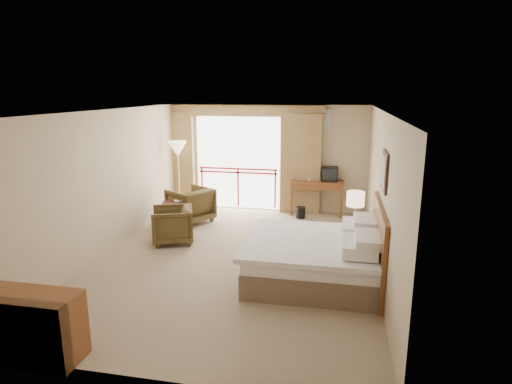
% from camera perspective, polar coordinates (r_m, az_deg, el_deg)
% --- Properties ---
extents(floor, '(7.00, 7.00, 0.00)m').
position_cam_1_polar(floor, '(8.05, -2.62, -8.84)').
color(floor, gray).
rests_on(floor, ground).
extents(ceiling, '(7.00, 7.00, 0.00)m').
position_cam_1_polar(ceiling, '(7.46, -2.84, 10.75)').
color(ceiling, white).
rests_on(ceiling, wall_back).
extents(wall_back, '(5.00, 0.00, 5.00)m').
position_cam_1_polar(wall_back, '(11.01, 1.67, 4.54)').
color(wall_back, '#C8B38F').
rests_on(wall_back, ground).
extents(wall_front, '(5.00, 0.00, 5.00)m').
position_cam_1_polar(wall_front, '(4.47, -13.70, -9.23)').
color(wall_front, '#C8B38F').
rests_on(wall_front, ground).
extents(wall_left, '(0.00, 7.00, 7.00)m').
position_cam_1_polar(wall_left, '(8.58, -19.15, 1.27)').
color(wall_left, '#C8B38F').
rests_on(wall_left, ground).
extents(wall_right, '(0.00, 7.00, 7.00)m').
position_cam_1_polar(wall_right, '(7.45, 16.28, -0.28)').
color(wall_right, '#C8B38F').
rests_on(wall_right, ground).
extents(balcony_door, '(2.40, 0.00, 2.40)m').
position_cam_1_polar(balcony_door, '(11.17, -2.41, 3.89)').
color(balcony_door, white).
rests_on(balcony_door, wall_back).
extents(balcony_railing, '(2.09, 0.03, 1.02)m').
position_cam_1_polar(balcony_railing, '(11.22, -2.41, 1.92)').
color(balcony_railing, '#AC110E').
rests_on(balcony_railing, wall_back).
extents(curtain_left, '(1.00, 0.26, 2.50)m').
position_cam_1_polar(curtain_left, '(11.54, -10.57, 4.23)').
color(curtain_left, olive).
rests_on(curtain_left, wall_back).
extents(curtain_right, '(1.00, 0.26, 2.50)m').
position_cam_1_polar(curtain_right, '(10.77, 6.01, 3.74)').
color(curtain_right, olive).
rests_on(curtain_right, wall_back).
extents(valance, '(4.40, 0.22, 0.28)m').
position_cam_1_polar(valance, '(10.93, -2.60, 10.80)').
color(valance, olive).
rests_on(valance, wall_back).
extents(hvac_vent, '(0.50, 0.04, 0.50)m').
position_cam_1_polar(hvac_vent, '(10.73, 8.64, 9.54)').
color(hvac_vent, silver).
rests_on(hvac_vent, wall_back).
extents(bed, '(2.13, 2.06, 0.97)m').
position_cam_1_polar(bed, '(7.15, 8.03, -8.64)').
color(bed, brown).
rests_on(bed, floor).
extents(headboard, '(0.06, 2.10, 1.30)m').
position_cam_1_polar(headboard, '(7.07, 15.97, -6.91)').
color(headboard, brown).
rests_on(headboard, wall_right).
extents(framed_art, '(0.04, 0.72, 0.60)m').
position_cam_1_polar(framed_art, '(6.76, 16.72, 2.67)').
color(framed_art, black).
rests_on(framed_art, wall_right).
extents(nightstand, '(0.41, 0.48, 0.56)m').
position_cam_1_polar(nightstand, '(8.49, 12.88, -5.93)').
color(nightstand, brown).
rests_on(nightstand, floor).
extents(table_lamp, '(0.34, 0.34, 0.59)m').
position_cam_1_polar(table_lamp, '(8.33, 13.13, -0.99)').
color(table_lamp, tan).
rests_on(table_lamp, nightstand).
extents(phone, '(0.20, 0.16, 0.09)m').
position_cam_1_polar(phone, '(8.25, 12.67, -4.13)').
color(phone, black).
rests_on(phone, nightstand).
extents(desk, '(1.31, 0.63, 0.86)m').
position_cam_1_polar(desk, '(10.85, 8.18, 0.62)').
color(desk, brown).
rests_on(desk, floor).
extents(tv, '(0.39, 0.31, 0.36)m').
position_cam_1_polar(tv, '(10.71, 9.83, 2.38)').
color(tv, black).
rests_on(tv, desk).
extents(coffee_maker, '(0.14, 0.14, 0.24)m').
position_cam_1_polar(coffee_maker, '(10.76, 6.36, 2.23)').
color(coffee_maker, black).
rests_on(coffee_maker, desk).
extents(cup, '(0.07, 0.07, 0.09)m').
position_cam_1_polar(cup, '(10.71, 7.12, 1.75)').
color(cup, white).
rests_on(cup, desk).
extents(wastebasket, '(0.23, 0.23, 0.28)m').
position_cam_1_polar(wastebasket, '(10.50, 5.96, -2.73)').
color(wastebasket, black).
rests_on(wastebasket, floor).
extents(armchair_far, '(1.22, 1.21, 0.82)m').
position_cam_1_polar(armchair_far, '(10.32, -8.65, -3.92)').
color(armchair_far, '#40331C').
rests_on(armchair_far, floor).
extents(armchair_near, '(1.04, 1.03, 0.74)m').
position_cam_1_polar(armchair_near, '(9.03, -10.98, -6.56)').
color(armchair_near, '#40331C').
rests_on(armchair_near, floor).
extents(side_table, '(0.55, 0.55, 0.60)m').
position_cam_1_polar(side_table, '(9.83, -10.76, -2.36)').
color(side_table, black).
rests_on(side_table, floor).
extents(book, '(0.26, 0.27, 0.02)m').
position_cam_1_polar(book, '(9.78, -10.81, -1.27)').
color(book, white).
rests_on(book, side_table).
extents(floor_lamp, '(0.46, 0.46, 1.82)m').
position_cam_1_polar(floor_lamp, '(10.82, -10.41, 5.33)').
color(floor_lamp, tan).
rests_on(floor_lamp, floor).
extents(dresser, '(1.21, 0.51, 0.81)m').
position_cam_1_polar(dresser, '(5.77, -28.07, -15.53)').
color(dresser, brown).
rests_on(dresser, floor).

